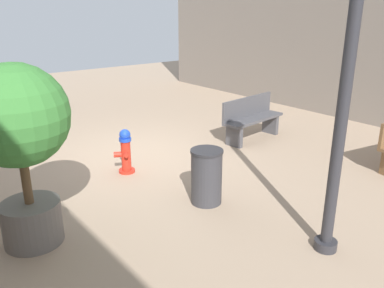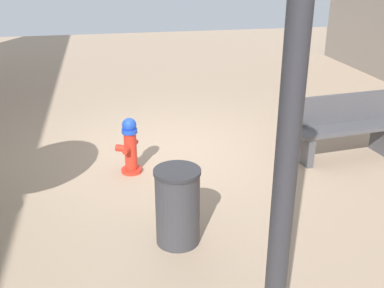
# 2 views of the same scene
# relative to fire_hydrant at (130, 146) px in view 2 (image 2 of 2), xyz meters

# --- Properties ---
(ground_plane) EXTENTS (23.40, 23.40, 0.00)m
(ground_plane) POSITION_rel_fire_hydrant_xyz_m (-0.59, -0.67, -0.40)
(ground_plane) COLOR tan
(fire_hydrant) EXTENTS (0.36, 0.39, 0.81)m
(fire_hydrant) POSITION_rel_fire_hydrant_xyz_m (0.00, 0.00, 0.00)
(fire_hydrant) COLOR red
(fire_hydrant) RESTS_ON ground_plane
(bench_near) EXTENTS (1.72, 0.62, 0.95)m
(bench_near) POSITION_rel_fire_hydrant_xyz_m (-3.20, 0.06, 0.09)
(bench_near) COLOR #4C4C51
(bench_near) RESTS_ON ground_plane
(street_lamp) EXTENTS (0.36, 0.36, 3.97)m
(street_lamp) POSITION_rel_fire_hydrant_xyz_m (-0.71, 3.68, 2.05)
(street_lamp) COLOR #2D2D33
(street_lamp) RESTS_ON ground_plane
(trash_bin) EXTENTS (0.49, 0.49, 0.86)m
(trash_bin) POSITION_rel_fire_hydrant_xyz_m (-0.37, 1.80, 0.02)
(trash_bin) COLOR #38383D
(trash_bin) RESTS_ON ground_plane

